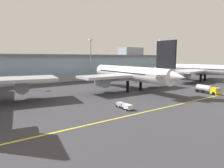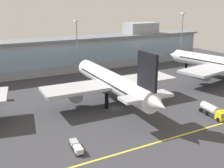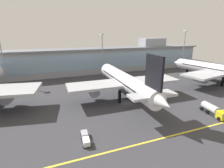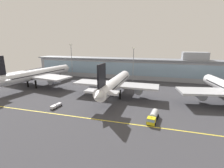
% 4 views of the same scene
% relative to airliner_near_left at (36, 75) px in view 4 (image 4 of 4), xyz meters
% --- Properties ---
extents(ground_plane, '(206.73, 206.73, 0.00)m').
position_rel_airliner_near_left_xyz_m(ground_plane, '(50.33, -10.26, -7.28)').
color(ground_plane, '#38383D').
extents(taxiway_centreline_stripe, '(165.39, 0.50, 0.01)m').
position_rel_airliner_near_left_xyz_m(taxiway_centreline_stripe, '(50.33, -32.26, -7.27)').
color(taxiway_centreline_stripe, yellow).
rests_on(taxiway_centreline_stripe, ground).
extents(terminal_building, '(150.67, 14.00, 19.99)m').
position_rel_airliner_near_left_xyz_m(terminal_building, '(51.87, 40.58, 0.52)').
color(terminal_building, '#9399A3').
rests_on(terminal_building, ground).
extents(airliner_near_left, '(46.50, 61.19, 19.91)m').
position_rel_airliner_near_left_xyz_m(airliner_near_left, '(0.00, 0.00, 0.00)').
color(airliner_near_left, black).
rests_on(airliner_near_left, ground).
extents(airliner_near_right, '(41.67, 50.90, 18.49)m').
position_rel_airliner_near_left_xyz_m(airliner_near_right, '(51.52, -6.13, -0.52)').
color(airliner_near_right, black).
rests_on(airliner_near_right, ground).
extents(fuel_tanker_truck, '(4.02, 9.30, 2.90)m').
position_rel_airliner_near_left_xyz_m(fuel_tanker_truck, '(70.82, -27.98, -5.77)').
color(fuel_tanker_truck, black).
rests_on(fuel_tanker_truck, ground).
extents(baggage_tug_near, '(2.17, 5.71, 1.40)m').
position_rel_airliner_near_left_xyz_m(baggage_tug_near, '(31.85, -26.81, -6.49)').
color(baggage_tug_near, black).
rests_on(baggage_tug_near, ground).
extents(apron_light_mast_west, '(1.80, 1.80, 25.08)m').
position_rel_airliner_near_left_xyz_m(apron_light_mast_west, '(6.88, 31.63, 8.98)').
color(apron_light_mast_west, gray).
rests_on(apron_light_mast_west, ground).
extents(apron_light_mast_centre, '(1.80, 1.80, 23.07)m').
position_rel_airliner_near_left_xyz_m(apron_light_mast_centre, '(54.69, 29.87, 7.87)').
color(apron_light_mast_centre, gray).
rests_on(apron_light_mast_centre, ground).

